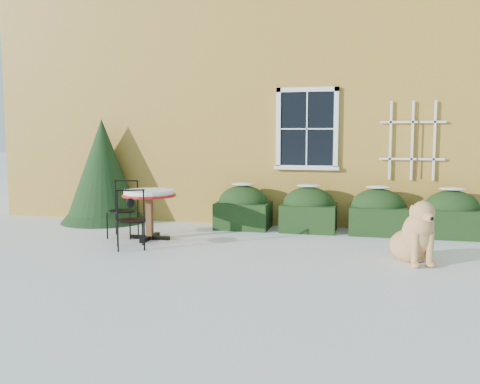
% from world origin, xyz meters
% --- Properties ---
extents(ground, '(80.00, 80.00, 0.00)m').
position_xyz_m(ground, '(0.00, 0.00, 0.00)').
color(ground, white).
rests_on(ground, ground).
extents(house, '(12.40, 8.40, 6.40)m').
position_xyz_m(house, '(0.00, 7.00, 3.22)').
color(house, gold).
rests_on(house, ground).
extents(hedge_row, '(4.95, 0.80, 0.91)m').
position_xyz_m(hedge_row, '(1.65, 2.55, 0.40)').
color(hedge_row, black).
rests_on(hedge_row, ground).
extents(evergreen_shrub, '(1.81, 1.81, 2.19)m').
position_xyz_m(evergreen_shrub, '(-3.39, 2.64, 0.88)').
color(evergreen_shrub, black).
rests_on(evergreen_shrub, ground).
extents(bistro_table, '(0.95, 0.95, 0.89)m').
position_xyz_m(bistro_table, '(-1.68, 1.07, 0.74)').
color(bistro_table, black).
rests_on(bistro_table, ground).
extents(patio_chair_near, '(0.60, 0.59, 1.00)m').
position_xyz_m(patio_chair_near, '(-1.65, 0.22, 0.50)').
color(patio_chair_near, black).
rests_on(patio_chair_near, ground).
extents(patio_chair_far, '(0.50, 0.49, 1.03)m').
position_xyz_m(patio_chair_far, '(-2.24, 1.19, 0.51)').
color(patio_chair_far, black).
rests_on(patio_chair_far, ground).
extents(dog, '(0.80, 1.07, 0.96)m').
position_xyz_m(dog, '(2.79, 0.31, 0.39)').
color(dog, tan).
rests_on(dog, ground).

